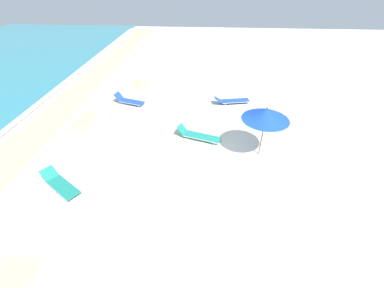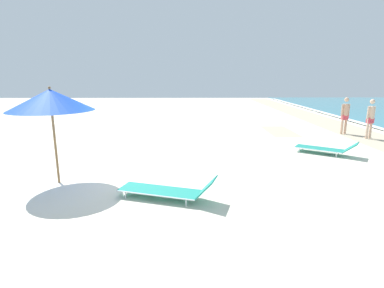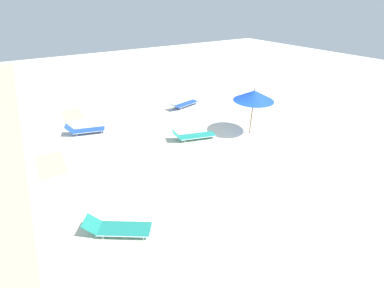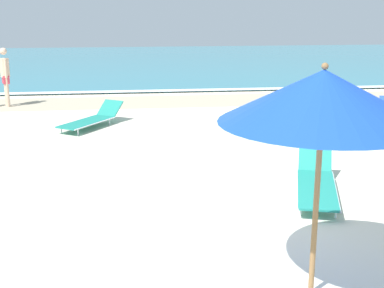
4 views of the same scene
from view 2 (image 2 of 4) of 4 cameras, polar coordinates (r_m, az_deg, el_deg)
name	(u,v)px [view 2 (image 2 of 4)]	position (r m, az deg, el deg)	size (l,w,h in m)	color
ground_plane	(155,177)	(8.78, -7.08, -6.16)	(60.00, 60.00, 0.16)	beige
beach_umbrella	(51,100)	(8.34, -25.33, 7.55)	(2.10, 2.10, 2.51)	olive
sun_lounger_under_umbrella	(168,190)	(6.95, -4.54, -8.72)	(1.25, 2.34, 0.59)	#1E8475
sun_lounger_beside_umbrella	(326,148)	(11.81, 24.12, -0.75)	(1.65, 2.04, 0.54)	#1E8475
beachgoer_wading_adult	(371,116)	(15.52, 30.88, 4.52)	(0.27, 0.43, 1.76)	beige
beachgoer_shoreline_child	(345,113)	(16.20, 27.14, 5.21)	(0.27, 0.44, 1.76)	tan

